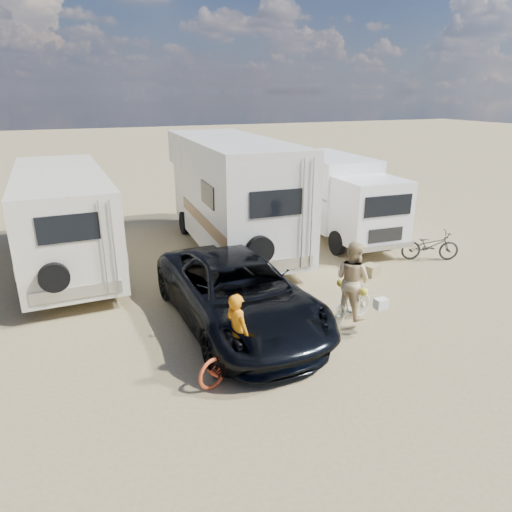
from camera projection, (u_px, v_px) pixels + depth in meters
name	position (u px, v px, depth m)	size (l,w,h in m)	color
ground	(333.00, 334.00, 10.81)	(140.00, 140.00, 0.00)	#9B875C
rv_main	(231.00, 196.00, 16.09)	(2.73, 8.09, 3.87)	white
rv_left	(65.00, 221.00, 14.37)	(2.53, 7.75, 3.08)	silver
box_truck	(338.00, 199.00, 17.56)	(2.31, 6.27, 3.02)	white
dark_suv	(238.00, 293.00, 11.01)	(2.74, 5.94, 1.65)	black
bike_man	(237.00, 353.00, 9.08)	(0.67, 1.92, 1.01)	#D44920
bike_woman	(351.00, 305.00, 11.23)	(0.43, 1.54, 0.92)	#B4BAA0
rider_man	(237.00, 340.00, 8.99)	(0.58, 0.38, 1.58)	orange
rider_woman	(352.00, 286.00, 11.07)	(0.92, 0.72, 1.89)	#D1B582
bike_parked	(430.00, 245.00, 15.44)	(0.66, 1.90, 1.00)	#252725
cooler	(198.00, 308.00, 11.55)	(0.62, 0.45, 0.49)	#2B5091
crate	(371.00, 270.00, 14.19)	(0.44, 0.44, 0.35)	#8B7D51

